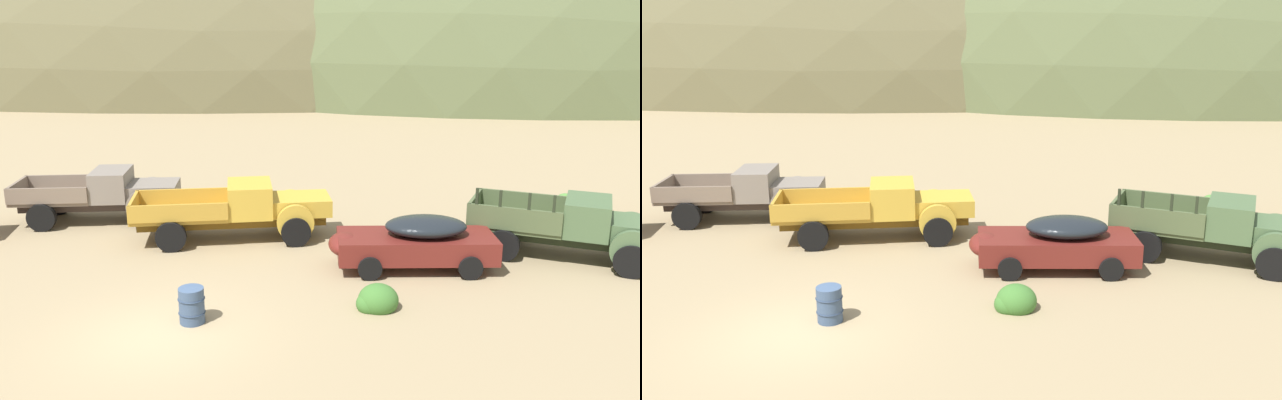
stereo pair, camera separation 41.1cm
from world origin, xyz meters
TOP-DOWN VIEW (x-y plane):
  - ground_plane at (0.00, 0.00)m, footprint 300.00×300.00m
  - hill_far_left at (-16.82, 72.10)m, footprint 108.74×70.87m
  - hill_distant at (17.41, 74.96)m, footprint 90.02×78.93m
  - truck_primer_gray at (-4.47, 8.74)m, footprint 5.89×3.02m
  - truck_faded_yellow at (0.79, 7.16)m, footprint 6.68×3.32m
  - car_oxblood at (6.03, 4.78)m, footprint 4.94×2.32m
  - truck_weathered_green at (11.21, 5.94)m, footprint 6.06×3.79m
  - oil_drum_by_truck at (0.60, 0.75)m, footprint 0.65×0.65m
  - bush_near_barrel at (5.01, 1.83)m, footprint 1.07×0.92m
  - bush_lone_scrub at (12.09, 11.43)m, footprint 1.14×0.76m

SIDE VIEW (x-z plane):
  - ground_plane at x=0.00m, z-range 0.00..0.00m
  - hill_far_left at x=-16.82m, z-range -24.93..24.93m
  - hill_distant at x=17.41m, z-range -27.42..27.42m
  - bush_lone_scrub at x=12.09m, z-range -0.21..0.63m
  - bush_near_barrel at x=5.01m, z-range -0.21..0.64m
  - oil_drum_by_truck at x=0.60m, z-range 0.00..0.88m
  - car_oxblood at x=6.03m, z-range 0.03..1.60m
  - truck_primer_gray at x=-4.47m, z-range 0.04..1.93m
  - truck_faded_yellow at x=0.79m, z-range 0.05..1.94m
  - truck_weathered_green at x=11.21m, z-range -0.08..2.08m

